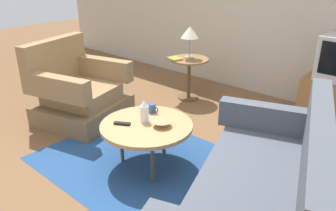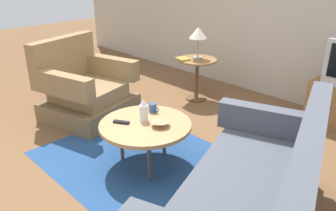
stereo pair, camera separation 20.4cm
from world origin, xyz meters
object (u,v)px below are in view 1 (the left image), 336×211
object	(u,v)px
armchair	(78,94)
book	(175,59)
table_lamp	(190,33)
mug	(152,108)
coffee_table	(146,127)
vase	(144,111)
tv_remote_dark	(122,124)
bowl	(162,124)
couch	(260,195)
side_table	(189,70)
tv_stand	(336,101)

from	to	relation	value
armchair	book	size ratio (longest dim) A/B	5.11
table_lamp	mug	bearing A→B (deg)	-65.15
coffee_table	vase	size ratio (longest dim) A/B	3.89
coffee_table	tv_remote_dark	bearing A→B (deg)	-135.04
tv_remote_dark	coffee_table	bearing A→B (deg)	-165.18
book	coffee_table	bearing A→B (deg)	-44.05
mug	coffee_table	bearing A→B (deg)	-57.80
coffee_table	table_lamp	size ratio (longest dim) A/B	1.99
vase	bowl	distance (m)	0.20
table_lamp	tv_remote_dark	bearing A→B (deg)	-70.37
couch	side_table	size ratio (longest dim) A/B	3.29
armchair	tv_remote_dark	distance (m)	1.26
coffee_table	tv_stand	world-z (taller)	tv_stand
armchair	coffee_table	world-z (taller)	armchair
couch	book	size ratio (longest dim) A/B	8.56
armchair	bowl	bearing A→B (deg)	70.07
coffee_table	book	xyz separation A→B (m)	(-0.89, 1.43, 0.18)
side_table	bowl	bearing A→B (deg)	-59.64
armchair	tv_remote_dark	xyz separation A→B (m)	(1.21, -0.35, 0.12)
couch	vase	bearing A→B (deg)	66.33
armchair	bowl	world-z (taller)	armchair
side_table	table_lamp	world-z (taller)	table_lamp
tv_remote_dark	table_lamp	bearing A→B (deg)	-100.51
table_lamp	tv_remote_dark	size ratio (longest dim) A/B	2.81
coffee_table	book	bearing A→B (deg)	121.77
armchair	bowl	size ratio (longest dim) A/B	6.57
armchair	mug	bearing A→B (deg)	76.45
tv_stand	tv_remote_dark	distance (m)	2.62
tv_stand	mug	xyz separation A→B (m)	(-1.15, -1.96, 0.22)
side_table	tv_stand	world-z (taller)	side_table
side_table	tv_remote_dark	size ratio (longest dim) A/B	3.83
vase	couch	bearing A→B (deg)	-4.74
tv_stand	vase	distance (m)	2.42
armchair	vase	size ratio (longest dim) A/B	5.24
couch	coffee_table	xyz separation A→B (m)	(-1.18, 0.08, 0.11)
side_table	couch	bearing A→B (deg)	-40.70
vase	bowl	world-z (taller)	vase
vase	mug	world-z (taller)	vase
table_lamp	book	size ratio (longest dim) A/B	1.91
armchair	table_lamp	world-z (taller)	table_lamp
mug	bowl	xyz separation A→B (m)	(0.28, -0.16, -0.02)
vase	armchair	bearing A→B (deg)	172.65
coffee_table	mug	distance (m)	0.27
armchair	bowl	distance (m)	1.51
table_lamp	mug	distance (m)	1.60
vase	book	bearing A→B (deg)	120.80
bowl	book	distance (m)	1.72
couch	book	xyz separation A→B (m)	(-2.07, 1.51, 0.29)
couch	side_table	distance (m)	2.57
side_table	table_lamp	size ratio (longest dim) A/B	1.36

